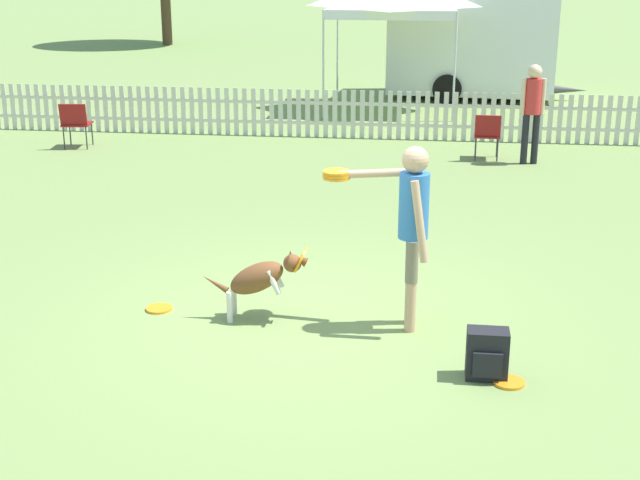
{
  "coord_description": "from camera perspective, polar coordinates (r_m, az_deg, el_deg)",
  "views": [
    {
      "loc": [
        1.09,
        -7.98,
        3.46
      ],
      "look_at": [
        0.07,
        -0.04,
        0.85
      ],
      "focal_mm": 50.0,
      "sensor_mm": 36.0,
      "label": 1
    }
  ],
  "objects": [
    {
      "name": "handler_person",
      "position": [
        8.29,
        5.66,
        1.65
      ],
      "size": [
        1.05,
        0.67,
        1.77
      ],
      "rotation": [
        0.0,
        0.0,
        -4.7
      ],
      "color": "tan",
      "rests_on": "ground_plane"
    },
    {
      "name": "backpack_on_grass",
      "position": [
        7.69,
        10.65,
        -7.22
      ],
      "size": [
        0.35,
        0.26,
        0.43
      ],
      "color": "black",
      "rests_on": "ground_plane"
    },
    {
      "name": "frisbee_near_dog",
      "position": [
        7.71,
        12.01,
        -8.9
      ],
      "size": [
        0.26,
        0.26,
        0.02
      ],
      "color": "orange",
      "rests_on": "ground_plane"
    },
    {
      "name": "spectator_standing",
      "position": [
        15.37,
        13.45,
        8.46
      ],
      "size": [
        0.41,
        0.27,
        1.67
      ],
      "rotation": [
        0.0,
        0.0,
        3.37
      ],
      "color": "black",
      "rests_on": "ground_plane"
    },
    {
      "name": "frisbee_near_handler",
      "position": [
        9.15,
        -10.26,
        -4.34
      ],
      "size": [
        0.26,
        0.26,
        0.02
      ],
      "color": "orange",
      "rests_on": "ground_plane"
    },
    {
      "name": "folding_chair_center",
      "position": [
        16.86,
        -15.38,
        7.35
      ],
      "size": [
        0.54,
        0.55,
        0.83
      ],
      "rotation": [
        0.0,
        0.0,
        3.26
      ],
      "color": "#333338",
      "rests_on": "ground_plane"
    },
    {
      "name": "leaping_dog",
      "position": [
        8.63,
        -3.81,
        -2.38
      ],
      "size": [
        1.06,
        0.3,
        0.76
      ],
      "rotation": [
        0.0,
        0.0,
        -1.56
      ],
      "color": "brown",
      "rests_on": "ground_plane"
    },
    {
      "name": "folding_chair_blue_left",
      "position": [
        15.59,
        10.66,
        6.77
      ],
      "size": [
        0.45,
        0.47,
        0.8
      ],
      "rotation": [
        0.0,
        0.0,
        3.11
      ],
      "color": "#333338",
      "rests_on": "ground_plane"
    },
    {
      "name": "ground_plane",
      "position": [
        8.77,
        -0.42,
        -5.15
      ],
      "size": [
        240.0,
        240.0,
        0.0
      ],
      "primitive_type": "plane",
      "color": "olive"
    },
    {
      "name": "picket_fence",
      "position": [
        17.15,
        3.6,
        8.0
      ],
      "size": [
        25.28,
        0.04,
        0.92
      ],
      "color": "beige",
      "rests_on": "ground_plane"
    },
    {
      "name": "equipment_trailer",
      "position": [
        22.29,
        9.78,
        12.48
      ],
      "size": [
        4.79,
        2.51,
        2.61
      ],
      "rotation": [
        0.0,
        0.0,
        -0.09
      ],
      "color": "white",
      "rests_on": "ground_plane"
    }
  ]
}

